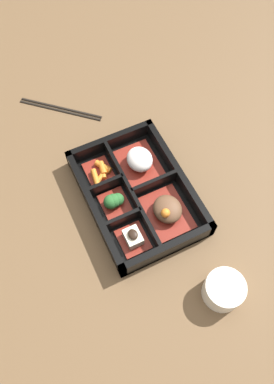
# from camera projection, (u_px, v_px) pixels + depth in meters

# --- Properties ---
(ground_plane) EXTENTS (3.00, 3.00, 0.00)m
(ground_plane) POSITION_uv_depth(u_px,v_px,m) (137.00, 197.00, 0.84)
(ground_plane) COLOR brown
(bento_base) EXTENTS (0.30, 0.22, 0.01)m
(bento_base) POSITION_uv_depth(u_px,v_px,m) (137.00, 196.00, 0.84)
(bento_base) COLOR black
(bento_base) RESTS_ON ground_plane
(bento_rim) EXTENTS (0.30, 0.22, 0.05)m
(bento_rim) POSITION_uv_depth(u_px,v_px,m) (136.00, 193.00, 0.82)
(bento_rim) COLOR black
(bento_rim) RESTS_ON ground_plane
(bowl_rice) EXTENTS (0.12, 0.09, 0.05)m
(bowl_rice) POSITION_uv_depth(u_px,v_px,m) (140.00, 161.00, 0.85)
(bowl_rice) COLOR maroon
(bowl_rice) RESTS_ON bento_base
(bowl_stew) EXTENTS (0.12, 0.09, 0.05)m
(bowl_stew) POSITION_uv_depth(u_px,v_px,m) (167.00, 210.00, 0.80)
(bowl_stew) COLOR maroon
(bowl_stew) RESTS_ON bento_base
(bowl_carrots) EXTENTS (0.08, 0.06, 0.02)m
(bowl_carrots) POSITION_uv_depth(u_px,v_px,m) (100.00, 172.00, 0.85)
(bowl_carrots) COLOR maroon
(bowl_carrots) RESTS_ON bento_base
(bowl_greens) EXTENTS (0.07, 0.06, 0.04)m
(bowl_greens) POSITION_uv_depth(u_px,v_px,m) (114.00, 202.00, 0.81)
(bowl_greens) COLOR maroon
(bowl_greens) RESTS_ON bento_base
(bowl_tofu) EXTENTS (0.07, 0.06, 0.04)m
(bowl_tofu) POSITION_uv_depth(u_px,v_px,m) (133.00, 238.00, 0.77)
(bowl_tofu) COLOR maroon
(bowl_tofu) RESTS_ON bento_base
(tea_cup) EXTENTS (0.08, 0.08, 0.05)m
(tea_cup) POSITION_uv_depth(u_px,v_px,m) (224.00, 290.00, 0.72)
(tea_cup) COLOR beige
(tea_cup) RESTS_ON ground_plane
(chopsticks) EXTENTS (0.16, 0.17, 0.01)m
(chopsticks) POSITION_uv_depth(u_px,v_px,m) (60.00, 109.00, 0.95)
(chopsticks) COLOR black
(chopsticks) RESTS_ON ground_plane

